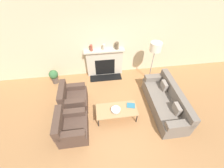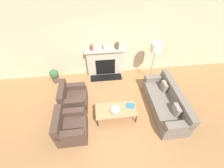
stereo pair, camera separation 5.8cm
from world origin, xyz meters
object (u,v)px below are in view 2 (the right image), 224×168
Objects in this scene: mantel_vase_left at (92,48)px; coffee_table at (116,110)px; book at (130,106)px; floor_lamp at (156,49)px; armchair_far at (73,98)px; armchair_near at (70,127)px; bowl at (115,110)px; mantel_vase_center_right at (117,46)px; mantel_vase_center_left at (104,47)px; couch at (166,103)px; potted_plant at (54,75)px; fireplace at (105,63)px.

coffee_table is at bearing -74.65° from mantel_vase_left.
book is 1.29× the size of mantel_vase_left.
armchair_far is at bearing -162.91° from floor_lamp.
armchair_near and armchair_far have the same top height.
mantel_vase_center_right is at bearing 80.68° from bowl.
bowl is (-0.03, -0.04, 0.08)m from coffee_table.
armchair_far is 2.15m from mantel_vase_center_left.
mantel_vase_left is at bearing 105.35° from coffee_table.
couch is 1.79m from floor_lamp.
mantel_vase_center_left reaches higher than potted_plant.
floor_lamp is (1.09, 1.48, 1.00)m from book.
mantel_vase_center_right is (0.47, 0.00, 0.02)m from mantel_vase_center_left.
mantel_vase_center_left is (-0.11, 2.23, 0.80)m from bowl.
floor_lamp is at bearing -72.91° from armchair_far.
bowl is 0.17× the size of floor_lamp.
mantel_vase_left reaches higher than armchair_far.
fireplace is at bearing -38.49° from armchair_far.
book is (-1.17, -0.06, 0.10)m from couch.
potted_plant is (-2.45, -0.28, -0.94)m from mantel_vase_center_right.
bowl is at bearing -87.30° from mantel_vase_center_left.
armchair_near is at bearing -180.00° from armchair_far.
armchair_far is 1.46m from potted_plant.
floor_lamp is 7.49× the size of mantel_vase_center_left.
armchair_near is at bearing -71.25° from potted_plant.
mantel_vase_left reaches higher than coffee_table.
armchair_near is 2.83m from mantel_vase_left.
bowl is (0.10, -2.22, -0.11)m from fireplace.
mantel_vase_center_left is (1.20, 2.57, 0.93)m from armchair_near.
armchair_near reaches higher than couch.
mantel_vase_left is 0.86× the size of mantel_vase_center_right.
mantel_vase_left reaches higher than couch.
potted_plant is at bearing -115.36° from couch.
book is at bearing -108.28° from armchair_far.
mantel_vase_center_left is at bearing 119.13° from book.
armchair_near is at bearing -114.96° from mantel_vase_center_left.
armchair_near reaches higher than coffee_table.
mantel_vase_center_left is at bearing 92.70° from bowl.
floor_lamp reaches higher than couch.
mantel_vase_center_right reaches higher than couch.
coffee_table is 0.09m from bowl.
fireplace reaches higher than armchair_near.
mantel_vase_left is at bearing 10.56° from potted_plant.
fireplace reaches higher than coffee_table.
potted_plant is at bearing -172.30° from fireplace.
armchair_near is 3.42× the size of mantel_vase_center_right.
floor_lamp reaches higher than bowl.
armchair_near is 1.05m from armchair_far.
mantel_vase_left reaches higher than book.
armchair_far is 1.54× the size of potted_plant.
mantel_vase_left is (-0.47, 0.01, 0.69)m from fireplace.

